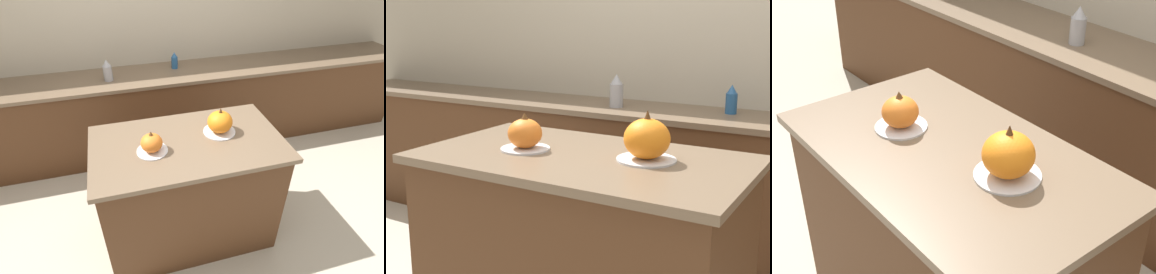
# 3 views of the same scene
# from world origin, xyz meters

# --- Properties ---
(ground_plane) EXTENTS (12.00, 12.00, 0.00)m
(ground_plane) POSITION_xyz_m (0.00, 0.00, 0.00)
(ground_plane) COLOR #BCB29E
(wall_back) EXTENTS (8.00, 0.06, 2.50)m
(wall_back) POSITION_xyz_m (0.00, 1.63, 1.25)
(wall_back) COLOR #B2A893
(wall_back) RESTS_ON ground_plane
(kitchen_island) EXTENTS (1.34, 0.77, 0.95)m
(kitchen_island) POSITION_xyz_m (0.00, 0.00, 0.48)
(kitchen_island) COLOR #4C2D19
(kitchen_island) RESTS_ON ground_plane
(back_counter) EXTENTS (6.00, 0.60, 0.93)m
(back_counter) POSITION_xyz_m (0.00, 1.30, 0.46)
(back_counter) COLOR #4C2D19
(back_counter) RESTS_ON ground_plane
(pumpkin_cake_left) EXTENTS (0.21, 0.21, 0.16)m
(pumpkin_cake_left) POSITION_xyz_m (-0.25, -0.04, 1.02)
(pumpkin_cake_left) COLOR silver
(pumpkin_cake_left) RESTS_ON kitchen_island
(pumpkin_cake_right) EXTENTS (0.23, 0.23, 0.20)m
(pumpkin_cake_right) POSITION_xyz_m (0.25, 0.06, 1.03)
(pumpkin_cake_right) COLOR silver
(pumpkin_cake_right) RESTS_ON kitchen_island
(bottle_tall) EXTENTS (0.09, 0.09, 0.21)m
(bottle_tall) POSITION_xyz_m (-0.48, 1.26, 1.03)
(bottle_tall) COLOR #99999E
(bottle_tall) RESTS_ON back_counter
(bottle_short) EXTENTS (0.07, 0.07, 0.18)m
(bottle_short) POSITION_xyz_m (0.22, 1.39, 1.01)
(bottle_short) COLOR #235184
(bottle_short) RESTS_ON back_counter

